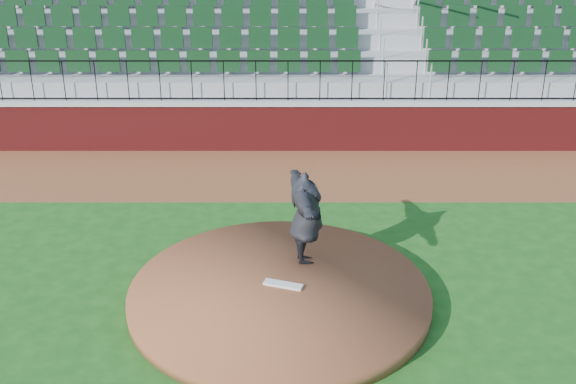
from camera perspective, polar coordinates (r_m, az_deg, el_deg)
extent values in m
plane|color=#184D16|center=(12.97, 0.00, -8.01)|extent=(90.00, 90.00, 0.00)
cube|color=brown|center=(17.76, 0.00, 1.44)|extent=(34.00, 3.20, 0.01)
cube|color=maroon|center=(19.03, 0.00, 4.98)|extent=(34.00, 0.35, 1.20)
cube|color=#B7B7B7|center=(18.82, 0.00, 6.84)|extent=(34.00, 0.45, 0.10)
cube|color=maroon|center=(23.83, 0.00, 14.35)|extent=(34.00, 0.50, 5.50)
cylinder|color=brown|center=(12.78, -0.65, -7.89)|extent=(5.10, 5.10, 0.25)
cube|color=silver|center=(12.80, -0.37, -7.05)|extent=(0.69, 0.37, 0.04)
imported|color=black|center=(13.13, 1.39, -1.97)|extent=(0.84, 2.19, 1.74)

